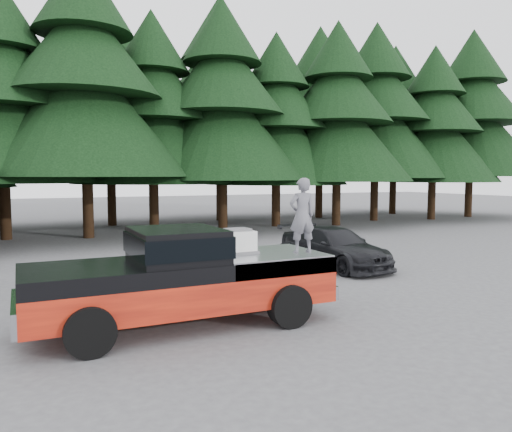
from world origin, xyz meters
name	(u,v)px	position (x,y,z in m)	size (l,w,h in m)	color
ground	(222,310)	(0.00, 0.00, 0.00)	(120.00, 120.00, 0.00)	#49494C
pickup_truck	(182,292)	(-1.13, -0.74, 0.67)	(6.00, 2.04, 1.33)	red
truck_cab	(177,244)	(-1.23, -0.74, 1.62)	(1.66, 1.90, 0.59)	black
air_compressor	(238,242)	(0.11, -0.59, 1.55)	(0.65, 0.54, 0.45)	silver
man_on_bed	(302,215)	(1.36, -1.07, 2.11)	(0.57, 0.37, 1.56)	slate
parked_car	(334,247)	(5.14, 3.25, 0.64)	(1.78, 4.38, 1.27)	black
treeline	(107,83)	(0.42, 17.20, 7.72)	(60.15, 16.05, 17.50)	black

